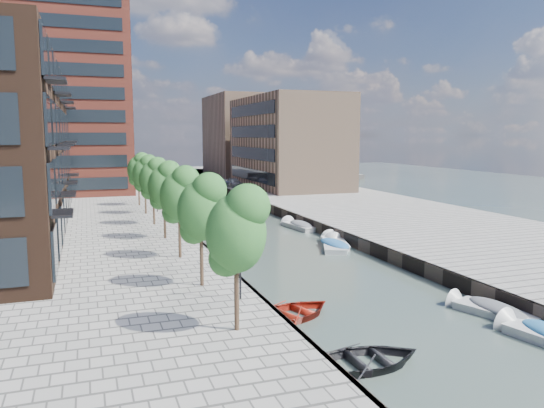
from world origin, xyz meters
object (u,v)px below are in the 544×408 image
sloop_2 (292,318)px  tree_1 (201,206)px  tree_4 (153,177)px  car (234,182)px  tree_0 (236,228)px  tree_2 (179,193)px  tree_6 (138,168)px  motorboat_1 (489,310)px  bridge (176,181)px  motorboat_3 (334,245)px  sloop_3 (223,266)px  tree_3 (164,184)px  motorboat_2 (334,243)px  sloop_4 (179,214)px  tree_5 (145,172)px  sloop_0 (365,367)px  motorboat_4 (299,226)px  sloop_1 (217,253)px

sloop_2 → tree_1: bearing=24.0°
tree_4 → car: size_ratio=1.40×
tree_0 → tree_2: bearing=90.0°
tree_6 → motorboat_1: bearing=-72.0°
bridge → tree_0: 68.64m
tree_0 → motorboat_3: (13.07, 17.53, -5.10)m
tree_0 → sloop_3: tree_0 is taller
tree_3 → tree_6: same height
tree_1 → motorboat_2: 18.75m
tree_3 → sloop_4: 20.49m
tree_3 → sloop_3: 8.83m
tree_2 → car: tree_2 is taller
tree_5 → sloop_4: (4.24, 5.33, -5.31)m
tree_2 → sloop_0: (4.39, -17.00, -5.31)m
motorboat_1 → sloop_3: bearing=126.1°
sloop_2 → motorboat_2: size_ratio=0.92×
motorboat_1 → tree_2: bearing=134.8°
tree_3 → motorboat_1: 25.09m
tree_1 → sloop_2: bearing=-45.3°
motorboat_4 → tree_4: bearing=176.2°
tree_5 → motorboat_2: tree_5 is taller
tree_1 → tree_6: same height
bridge → motorboat_4: (5.34, -40.91, -1.19)m
tree_0 → tree_6: same height
motorboat_3 → sloop_0: bearing=-112.9°
sloop_1 → sloop_4: size_ratio=1.11×
sloop_4 → tree_2: bearing=176.5°
sloop_2 → sloop_3: size_ratio=0.97×
tree_0 → motorboat_2: bearing=54.1°
bridge → motorboat_2: size_ratio=2.47×
motorboat_1 → tree_5: bearing=111.3°
tree_0 → tree_3: size_ratio=1.00×
sloop_1 → motorboat_2: size_ratio=0.97×
sloop_4 → motorboat_2: size_ratio=0.87×
tree_6 → bridge: bearing=71.9°
tree_2 → sloop_3: tree_2 is taller
tree_0 → tree_5: 35.00m
bridge → tree_4: bearing=-102.0°
sloop_1 → motorboat_4: (10.22, 8.40, 0.20)m
sloop_0 → sloop_2: bearing=4.9°
motorboat_3 → tree_5: bearing=126.8°
tree_0 → tree_3: bearing=90.0°
sloop_0 → sloop_4: size_ratio=1.06×
sloop_3 → motorboat_4: (10.74, 12.43, 0.20)m
sloop_2 → motorboat_4: motorboat_4 is taller
motorboat_3 → car: car is taller
sloop_3 → tree_6: bearing=10.0°
bridge → tree_6: 27.63m
tree_0 → motorboat_1: (13.46, 0.46, -5.12)m
sloop_1 → motorboat_4: motorboat_4 is taller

